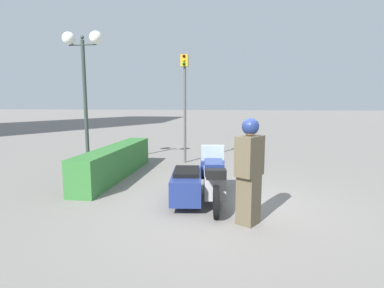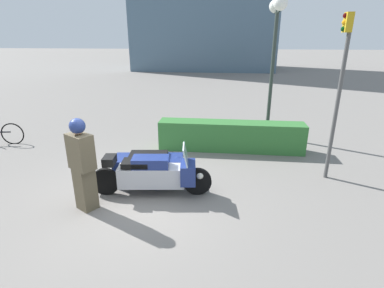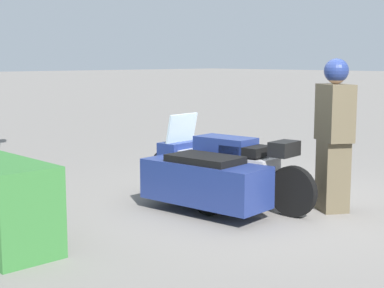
% 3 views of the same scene
% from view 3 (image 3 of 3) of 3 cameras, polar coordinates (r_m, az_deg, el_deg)
% --- Properties ---
extents(ground_plane, '(160.00, 160.00, 0.00)m').
position_cam_3_polar(ground_plane, '(7.72, 6.92, -5.97)').
color(ground_plane, slate).
extents(police_motorcycle, '(2.64, 1.28, 1.15)m').
position_cam_3_polar(police_motorcycle, '(7.48, 1.59, -2.80)').
color(police_motorcycle, black).
rests_on(police_motorcycle, ground).
extents(officer_rider, '(0.60, 0.54, 1.90)m').
position_cam_3_polar(officer_rider, '(7.45, 13.63, 1.18)').
color(officer_rider, brown).
rests_on(officer_rider, ground).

